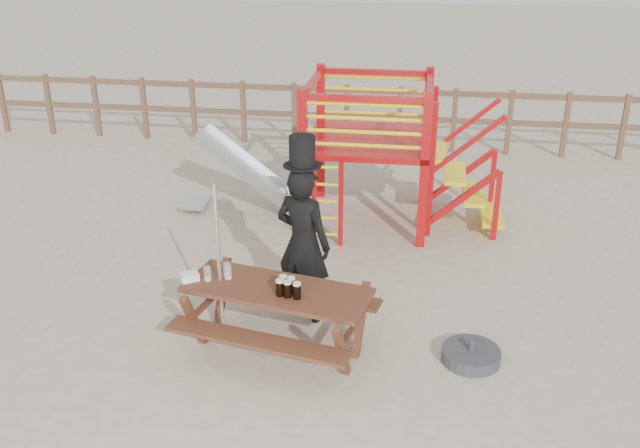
{
  "coord_description": "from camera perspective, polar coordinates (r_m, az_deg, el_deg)",
  "views": [
    {
      "loc": [
        0.96,
        -6.04,
        4.2
      ],
      "look_at": [
        -0.07,
        0.8,
        1.13
      ],
      "focal_mm": 40.0,
      "sensor_mm": 36.0,
      "label": 1
    }
  ],
  "objects": [
    {
      "name": "ground",
      "position": [
        7.42,
        -0.38,
        -10.52
      ],
      "size": [
        60.0,
        60.0,
        0.0
      ],
      "primitive_type": "plane",
      "color": "#BAAE91",
      "rests_on": "ground"
    },
    {
      "name": "back_fence",
      "position": [
        13.53,
        4.27,
        9.05
      ],
      "size": [
        15.09,
        0.09,
        1.2
      ],
      "color": "brown",
      "rests_on": "ground"
    },
    {
      "name": "playground_fort",
      "position": [
        10.15,
        3.46,
        5.97
      ],
      "size": [
        4.71,
        1.84,
        2.1
      ],
      "color": "#AB0B0E",
      "rests_on": "ground"
    },
    {
      "name": "picnic_table",
      "position": [
        7.29,
        -3.43,
        -6.97
      ],
      "size": [
        2.09,
        1.64,
        0.72
      ],
      "rotation": [
        0.0,
        0.0,
        -0.2
      ],
      "color": "brown",
      "rests_on": "ground"
    },
    {
      "name": "man_with_hat",
      "position": [
        7.66,
        -1.35,
        -1.25
      ],
      "size": [
        0.76,
        0.64,
        2.1
      ],
      "rotation": [
        0.0,
        0.0,
        2.75
      ],
      "color": "black",
      "rests_on": "ground"
    },
    {
      "name": "metal_pole",
      "position": [
        7.29,
        -8.07,
        -3.31
      ],
      "size": [
        0.04,
        0.04,
        1.78
      ],
      "primitive_type": "cylinder",
      "color": "#B2B2B7",
      "rests_on": "ground"
    },
    {
      "name": "parasol_base",
      "position": [
        7.46,
        11.98,
        -10.22
      ],
      "size": [
        0.59,
        0.59,
        0.25
      ],
      "color": "#35353A",
      "rests_on": "ground"
    },
    {
      "name": "paper_bag",
      "position": [
        7.39,
        -10.4,
        -4.16
      ],
      "size": [
        0.23,
        0.21,
        0.08
      ],
      "primitive_type": "cube",
      "rotation": [
        0.0,
        0.0,
        0.57
      ],
      "color": "white",
      "rests_on": "picnic_table"
    },
    {
      "name": "stout_pints",
      "position": [
        6.99,
        -2.6,
        -5.07
      ],
      "size": [
        0.26,
        0.21,
        0.17
      ],
      "color": "black",
      "rests_on": "picnic_table"
    },
    {
      "name": "empty_glasses",
      "position": [
        7.36,
        -7.94,
        -3.85
      ],
      "size": [
        0.27,
        0.19,
        0.15
      ],
      "color": "silver",
      "rests_on": "picnic_table"
    }
  ]
}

